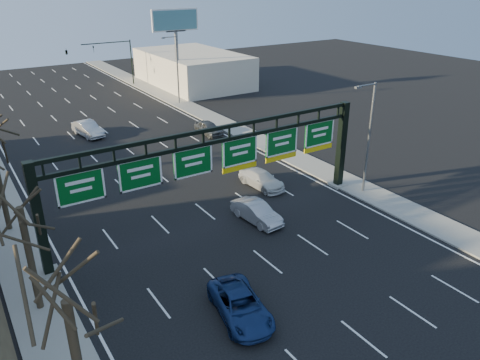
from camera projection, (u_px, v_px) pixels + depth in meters
ground at (287, 278)px, 27.55m from camera, size 160.00×160.00×0.00m
sidewalk_right at (265, 143)px, 49.24m from camera, size 3.00×120.00×0.12m
lane_markings at (152, 169)px, 42.90m from camera, size 21.60×120.00×0.01m
sign_gantry at (219, 162)px, 31.90m from camera, size 24.60×1.20×7.20m
building_right_distant at (193, 69)px, 74.87m from camera, size 12.00×20.00×5.00m
tree_near at (61, 275)px, 15.09m from camera, size 3.60×3.60×8.86m
tree_gantry at (15, 188)px, 22.15m from camera, size 3.60×3.60×8.48m
streetlight_near at (368, 133)px, 36.30m from camera, size 2.15×0.22×9.00m
streetlight_far at (176, 66)px, 62.40m from camera, size 2.15×0.22×9.00m
billboard_right at (176, 31)px, 65.88m from camera, size 7.00×0.50×12.00m
traffic_signal_mast at (92, 53)px, 70.38m from camera, size 10.16×0.54×7.00m
car_blue_suv at (240, 305)px, 24.20m from camera, size 3.18×5.29×1.38m
car_silver_sedan at (257, 212)px, 33.56m from camera, size 1.91×4.47×1.43m
car_white_wagon at (261, 179)px, 39.09m from camera, size 2.28×4.80×1.35m
car_grey_far at (209, 128)px, 51.82m from camera, size 1.77×4.32×1.47m
car_silver_distant at (88, 129)px, 51.37m from camera, size 2.47×5.08×1.60m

